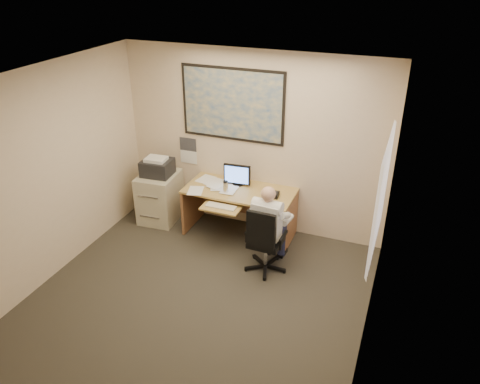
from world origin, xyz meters
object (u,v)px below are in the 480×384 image
at_px(filing_cabinet, 160,193).
at_px(office_chair, 265,252).
at_px(desk, 261,212).
at_px(person, 267,229).

xyz_separation_m(filing_cabinet, office_chair, (1.99, -0.72, -0.18)).
bearing_deg(office_chair, filing_cabinet, 161.81).
relative_size(filing_cabinet, office_chair, 1.10).
height_order(desk, filing_cabinet, desk).
bearing_deg(filing_cabinet, office_chair, -24.11).
bearing_deg(desk, office_chair, -67.61).
xyz_separation_m(desk, filing_cabinet, (-1.68, -0.04, 0.02)).
height_order(filing_cabinet, person, person).
height_order(filing_cabinet, office_chair, filing_cabinet).
distance_m(filing_cabinet, person, 2.10).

